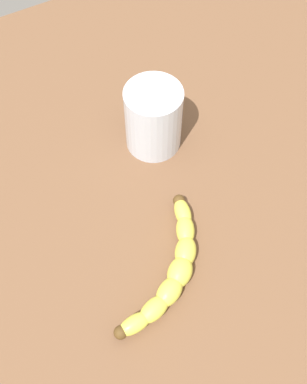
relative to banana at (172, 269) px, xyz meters
The scene contains 3 objects.
wooden_tabletop 5.48cm from the banana, 162.75° to the left, with size 120.00×120.00×3.00cm, color brown.
banana is the anchor object (origin of this frame).
smoothie_glass 23.93cm from the banana, 157.30° to the left, with size 9.05×9.05×11.43cm.
Camera 1 is at (24.45, -15.38, 65.42)cm, focal length 43.81 mm.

